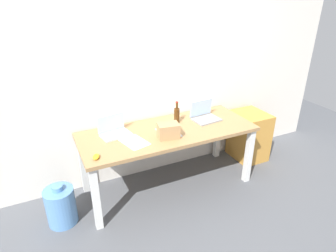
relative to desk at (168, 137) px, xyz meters
The scene contains 12 objects.
ground_plane 0.66m from the desk, ahead, with size 8.00×8.00×0.00m, color #515459.
back_wall 0.78m from the desk, 90.00° to the left, with size 5.20×0.08×2.60m, color silver.
desk is the anchor object (origin of this frame).
laptop_left 0.61m from the desk, 165.01° to the left, with size 0.34×0.26×0.21m.
laptop_right 0.55m from the desk, ahead, with size 0.34×0.27×0.22m.
beer_bottle 0.29m from the desk, 37.47° to the left, with size 0.06×0.06×0.26m.
computer_mouse 0.90m from the desk, 163.55° to the right, with size 0.06×0.10×0.03m, color gold.
cardboard_box 0.24m from the desk, 114.21° to the right, with size 0.22×0.16×0.16m, color tan.
paper_sheet_front_left 0.46m from the desk, 165.90° to the right, with size 0.21×0.30×0.00m, color white.
paper_sheet_center 0.11m from the desk, 108.63° to the right, with size 0.21×0.30×0.00m, color white.
water_cooler_jug 1.32m from the desk, behind, with size 0.30×0.30×0.45m.
filing_cabinet 1.35m from the desk, ahead, with size 0.40×0.48×0.67m, color #C68938.
Camera 1 is at (-1.24, -2.60, 2.16)m, focal length 30.75 mm.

